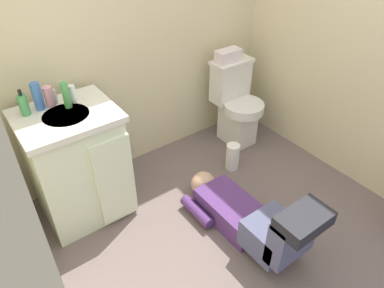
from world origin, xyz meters
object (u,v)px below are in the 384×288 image
(person_plumber, at_px, (251,218))
(faucet, at_px, (55,97))
(soap_dispenser, at_px, (24,105))
(paper_towel_roll, at_px, (233,157))
(tissue_box, at_px, (228,56))
(bottle_pink, at_px, (49,96))
(bottle_blue, at_px, (37,96))
(toilet, at_px, (236,104))
(bottle_white, at_px, (72,94))
(bottle_green, at_px, (66,95))
(vanity_cabinet, at_px, (78,165))

(person_plumber, bearing_deg, faucet, 127.17)
(soap_dispenser, bearing_deg, paper_towel_roll, -16.40)
(person_plumber, distance_m, tissue_box, 1.36)
(faucet, xyz_separation_m, bottle_pink, (-0.03, -0.00, 0.01))
(faucet, relative_size, paper_towel_roll, 0.43)
(soap_dispenser, height_order, bottle_blue, bottle_blue)
(soap_dispenser, height_order, paper_towel_roll, soap_dispenser)
(toilet, height_order, bottle_pink, bottle_pink)
(person_plumber, height_order, paper_towel_roll, person_plumber)
(bottle_blue, xyz_separation_m, bottle_white, (0.20, -0.04, -0.03))
(toilet, xyz_separation_m, tissue_box, (-0.05, 0.09, 0.43))
(bottle_pink, xyz_separation_m, bottle_white, (0.13, -0.04, -0.01))
(person_plumber, height_order, soap_dispenser, soap_dispenser)
(person_plumber, height_order, tissue_box, tissue_box)
(person_plumber, bearing_deg, bottle_white, 124.63)
(faucet, bearing_deg, soap_dispenser, -173.99)
(bottle_blue, relative_size, paper_towel_roll, 0.75)
(soap_dispenser, bearing_deg, faucet, 6.01)
(bottle_pink, height_order, bottle_white, bottle_pink)
(soap_dispenser, distance_m, bottle_pink, 0.16)
(tissue_box, relative_size, bottle_green, 1.32)
(faucet, bearing_deg, bottle_green, -60.14)
(faucet, bearing_deg, paper_towel_roll, -19.76)
(paper_towel_roll, bearing_deg, person_plumber, -122.43)
(tissue_box, bearing_deg, paper_towel_roll, -121.88)
(bottle_green, height_order, paper_towel_roll, bottle_green)
(bottle_blue, bearing_deg, faucet, 2.40)
(toilet, distance_m, vanity_cabinet, 1.47)
(faucet, xyz_separation_m, person_plumber, (0.78, -1.03, -0.69))
(bottle_pink, relative_size, bottle_white, 1.12)
(tissue_box, height_order, bottle_blue, bottle_blue)
(toilet, height_order, bottle_green, bottle_green)
(bottle_pink, xyz_separation_m, paper_towel_roll, (1.21, -0.42, -0.77))
(person_plumber, relative_size, bottle_blue, 6.09)
(tissue_box, distance_m, bottle_blue, 1.53)
(bottle_green, bearing_deg, bottle_blue, 151.82)
(toilet, relative_size, tissue_box, 3.41)
(bottle_blue, bearing_deg, person_plumber, -49.36)
(faucet, height_order, paper_towel_roll, faucet)
(tissue_box, relative_size, paper_towel_roll, 0.94)
(toilet, bearing_deg, paper_towel_roll, -133.20)
(faucet, bearing_deg, bottle_white, -23.16)
(toilet, height_order, bottle_blue, bottle_blue)
(faucet, xyz_separation_m, tissue_box, (1.43, -0.01, -0.07))
(bottle_blue, distance_m, bottle_green, 0.17)
(tissue_box, distance_m, bottle_green, 1.38)
(person_plumber, distance_m, bottle_green, 1.40)
(toilet, distance_m, soap_dispenser, 1.74)
(faucet, height_order, person_plumber, faucet)
(soap_dispenser, xyz_separation_m, bottle_white, (0.29, -0.02, -0.01))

